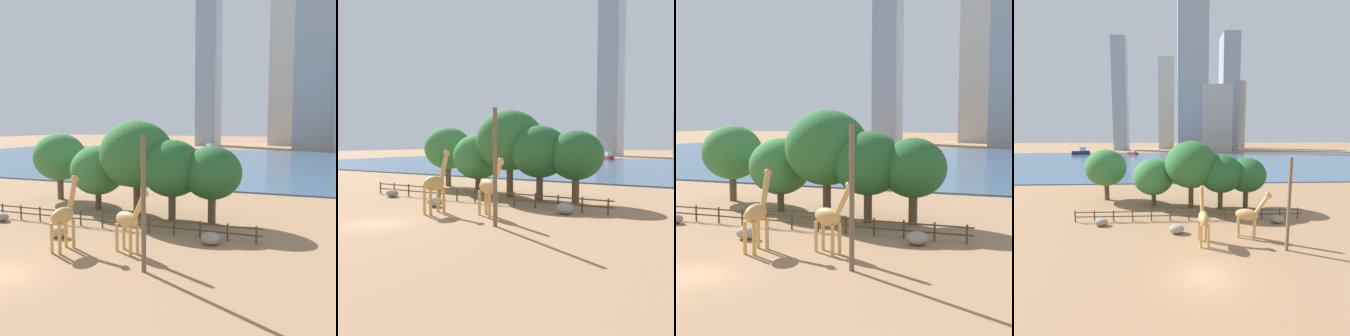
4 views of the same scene
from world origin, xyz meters
The scene contains 19 objects.
ground_plane centered at (0.00, 80.00, 0.00)m, with size 400.00×400.00×0.00m, color #9E7551.
harbor_water centered at (0.00, 77.00, 0.10)m, with size 180.00×86.00×0.20m, color #3D6084.
giraffe_tall centered at (5.05, 6.61, 2.26)m, with size 3.31×1.94×4.73m.
giraffe_companion centered at (0.60, 5.62, 2.43)m, with size 0.91×3.15×5.23m.
utility_pole centered at (7.51, 3.74, 3.98)m, with size 0.28×0.28×7.96m, color brown.
boulder_near_fence centered at (-9.81, 10.70, 0.39)m, with size 1.42×1.04×0.78m, color gray.
boulder_by_pole centered at (-1.73, 8.12, 0.44)m, with size 1.52×1.17×0.88m, color gray.
boulder_small centered at (9.58, 10.59, 0.46)m, with size 1.42×1.24×0.93m, color gray.
enclosure_fence centered at (-0.09, 12.00, 0.76)m, with size 26.12×0.14×1.30m.
tree_left_large centered at (-11.79, 22.10, 4.86)m, with size 6.00×6.00×7.59m.
tree_center_broad centered at (-4.56, 18.55, 4.00)m, with size 5.54×5.54×6.51m.
tree_right_tall centered at (4.30, 16.43, 4.71)m, with size 5.60×5.60×7.25m.
tree_left_small centered at (7.82, 16.90, 4.41)m, with size 5.15×5.15×6.76m.
tree_right_small centered at (0.48, 17.16, 5.83)m, with size 6.90×6.90×8.96m.
boat_ferry centered at (-19.17, 107.28, 1.02)m, with size 5.39×5.09×4.91m.
boat_sailboat centered at (-44.16, 110.29, 1.42)m, with size 8.63×5.65×7.31m.
skyline_tower_needle centered at (-31.38, 147.67, 33.12)m, with size 8.28×9.85×66.24m, color #939EAD.
skyline_block_central centered at (-3.81, 160.65, 29.31)m, with size 10.07×9.77×58.63m, color #B7B2A8.
skyline_tower_glass centered at (11.51, 137.94, 47.73)m, with size 17.06×10.99×95.47m, color #939EAD.
Camera 1 is at (17.76, -17.88, 8.61)m, focal length 45.00 mm.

